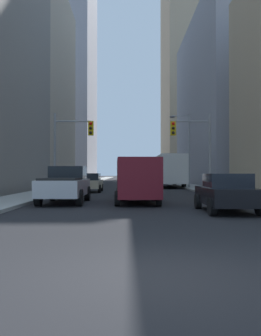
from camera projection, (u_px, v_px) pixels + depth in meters
name	position (u px, v px, depth m)	size (l,w,h in m)	color
ground_plane	(155.00, 278.00, 5.50)	(400.00, 400.00, 0.00)	black
sidewalk_left	(85.00, 183.00, 55.43)	(2.74, 160.00, 0.15)	#9E9E99
sidewalk_right	(173.00, 183.00, 55.56)	(2.74, 160.00, 0.15)	#9E9E99
city_bus	(169.00, 169.00, 40.86)	(2.67, 11.51, 3.40)	silver
pickup_truck_silver	(65.00, 185.00, 19.28)	(2.20, 5.41, 1.90)	#B7BABF
cargo_van_maroon	(137.00, 178.00, 19.00)	(2.16, 5.27, 2.26)	maroon
sedan_black	(226.00, 193.00, 14.75)	(1.95, 4.24, 1.52)	black
sedan_red	(134.00, 184.00, 25.61)	(1.95, 4.22, 1.52)	maroon
sedan_beige	(90.00, 182.00, 30.44)	(1.95, 4.24, 1.52)	#C6B793
traffic_signal_near_left	(71.00, 140.00, 27.86)	(2.96, 0.44, 6.00)	gray
traffic_signal_near_right	(193.00, 140.00, 27.95)	(3.00, 0.44, 6.00)	gray
street_lamp_right	(186.00, 144.00, 37.70)	(2.05, 0.32, 7.50)	gray
building_left_far_tower	(43.00, 47.00, 93.80)	(25.05, 26.79, 66.29)	#93939E
building_right_far_highrise	(215.00, 48.00, 94.08)	(25.43, 22.30, 65.93)	tan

